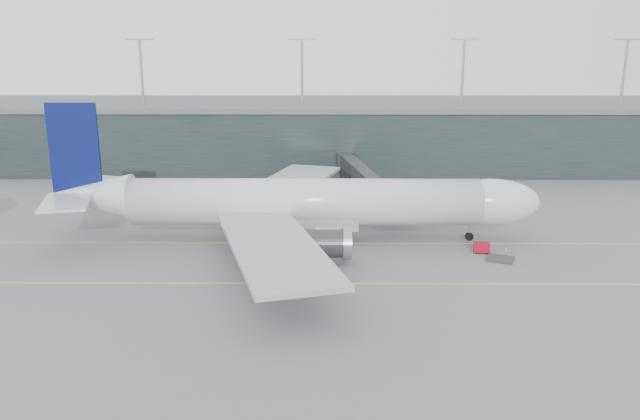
{
  "coord_description": "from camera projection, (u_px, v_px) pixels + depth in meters",
  "views": [
    {
      "loc": [
        9.8,
        -90.67,
        27.88
      ],
      "look_at": [
        9.26,
        -4.0,
        5.0
      ],
      "focal_mm": 35.0,
      "sensor_mm": 36.0,
      "label": 1
    }
  ],
  "objects": [
    {
      "name": "terminal",
      "position": [
        283.0,
        133.0,
        148.97
      ],
      "size": [
        240.0,
        36.0,
        29.0
      ],
      "color": "#1C2726",
      "rests_on": "ground"
    },
    {
      "name": "main_aircraft",
      "position": [
        302.0,
        203.0,
        91.0
      ],
      "size": [
        71.7,
        67.66,
        20.18
      ],
      "rotation": [
        0.0,
        0.0,
        -0.0
      ],
      "color": "silver",
      "rests_on": "ground"
    },
    {
      "name": "taxiline_a",
      "position": [
        257.0,
        243.0,
        90.97
      ],
      "size": [
        160.0,
        0.25,
        0.02
      ],
      "primitive_type": "cube",
      "color": "yellow",
      "rests_on": "ground"
    },
    {
      "name": "cone_nose",
      "position": [
        506.0,
        248.0,
        87.47
      ],
      "size": [
        0.46,
        0.46,
        0.74
      ],
      "primitive_type": "cone",
      "color": "orange",
      "rests_on": "ground"
    },
    {
      "name": "cone_wing_port",
      "position": [
        315.0,
        213.0,
        106.12
      ],
      "size": [
        0.41,
        0.41,
        0.66
      ],
      "primitive_type": "cone",
      "color": "#CC3A0B",
      "rests_on": "ground"
    },
    {
      "name": "jet_bridge",
      "position": [
        370.0,
        177.0,
        114.89
      ],
      "size": [
        9.22,
        43.86,
        5.99
      ],
      "rotation": [
        0.0,
        0.0,
        0.16
      ],
      "color": "#2B2C31",
      "rests_on": "ground"
    },
    {
      "name": "taxiline_lead_main",
      "position": [
        298.0,
        203.0,
        114.15
      ],
      "size": [
        0.25,
        60.0,
        0.02
      ],
      "primitive_type": "cube",
      "color": "yellow",
      "rests_on": "ground"
    },
    {
      "name": "uld_c",
      "position": [
        267.0,
        210.0,
        105.78
      ],
      "size": [
        1.83,
        1.49,
        1.63
      ],
      "rotation": [
        0.0,
        0.0,
        0.03
      ],
      "color": "#35353A",
      "rests_on": "ground"
    },
    {
      "name": "cone_wing_stbd",
      "position": [
        303.0,
        282.0,
        74.9
      ],
      "size": [
        0.44,
        0.44,
        0.7
      ],
      "primitive_type": "cone",
      "color": "red",
      "rests_on": "ground"
    },
    {
      "name": "uld_a",
      "position": [
        242.0,
        213.0,
        104.18
      ],
      "size": [
        1.85,
        1.52,
        1.6
      ],
      "rotation": [
        0.0,
        0.0,
        -0.06
      ],
      "color": "#35353A",
      "rests_on": "ground"
    },
    {
      "name": "ground",
      "position": [
        259.0,
        235.0,
        94.84
      ],
      "size": [
        320.0,
        320.0,
        0.0
      ],
      "primitive_type": "plane",
      "color": "#5F5E63",
      "rests_on": "ground"
    },
    {
      "name": "uld_b",
      "position": [
        244.0,
        211.0,
        104.76
      ],
      "size": [
        2.4,
        2.19,
        1.78
      ],
      "rotation": [
        0.0,
        0.0,
        0.39
      ],
      "color": "#35353A",
      "rests_on": "ground"
    },
    {
      "name": "taxiline_b",
      "position": [
        243.0,
        283.0,
        75.5
      ],
      "size": [
        160.0,
        0.25,
        0.02
      ],
      "primitive_type": "cube",
      "color": "yellow",
      "rests_on": "ground"
    },
    {
      "name": "baggage_dolly",
      "position": [
        500.0,
        259.0,
        83.62
      ],
      "size": [
        4.21,
        3.87,
        0.34
      ],
      "primitive_type": "cube",
      "rotation": [
        0.0,
        0.0,
        -0.43
      ],
      "color": "#38383D",
      "rests_on": "ground"
    },
    {
      "name": "cone_tail",
      "position": [
        178.0,
        255.0,
        84.53
      ],
      "size": [
        0.42,
        0.42,
        0.68
      ],
      "primitive_type": "cone",
      "color": "#E4550C",
      "rests_on": "ground"
    },
    {
      "name": "gse_cart",
      "position": [
        482.0,
        247.0,
        86.46
      ],
      "size": [
        2.31,
        1.65,
        1.46
      ],
      "rotation": [
        0.0,
        0.0,
        -0.14
      ],
      "color": "#A20B21",
      "rests_on": "ground"
    }
  ]
}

